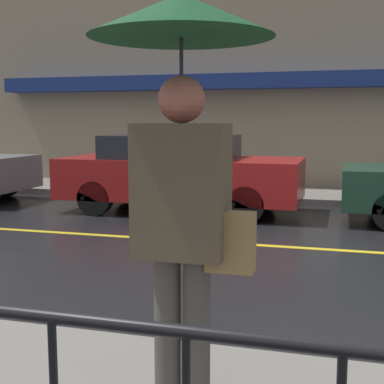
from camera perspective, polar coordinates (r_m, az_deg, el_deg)
ground_plane at (r=7.27m, az=14.12°, el=-5.98°), size 80.00×80.00×0.00m
sidewalk_far at (r=11.88m, az=14.85°, el=-0.45°), size 28.00×2.13×0.14m
lane_marking at (r=7.27m, az=14.12°, el=-5.95°), size 25.20×0.12×0.01m
building_storefront at (r=13.06m, az=15.44°, el=14.15°), size 28.00×0.85×6.53m
pedestrian at (r=2.67m, az=-0.99°, el=8.66°), size 0.92×0.92×2.15m
car_red at (r=9.89m, az=-1.35°, el=2.13°), size 4.39×1.84×1.42m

